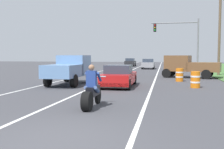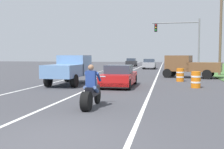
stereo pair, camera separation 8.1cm
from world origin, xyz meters
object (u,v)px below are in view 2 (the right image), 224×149
construction_barrel_mid (180,75)px  distant_car_far_ahead (149,64)px  sports_car_red (119,77)px  traffic_light_mast_near (184,37)px  pickup_truck_right_shoulder_brown (189,65)px  pickup_truck_left_lane_light_blue (70,68)px  construction_barrel_nearest (196,80)px  motorcycle_with_rider (91,92)px  distant_car_further_ahead (131,62)px

construction_barrel_mid → distant_car_far_ahead: (-3.48, 19.31, 0.27)m
sports_car_red → traffic_light_mast_near: bearing=71.2°
traffic_light_mast_near → construction_barrel_mid: (-0.83, -9.82, -3.53)m
pickup_truck_right_shoulder_brown → construction_barrel_mid: size_ratio=5.14×
pickup_truck_right_shoulder_brown → traffic_light_mast_near: bearing=91.3°
pickup_truck_right_shoulder_brown → pickup_truck_left_lane_light_blue: bearing=-139.2°
sports_car_red → construction_barrel_nearest: (4.67, 0.23, -0.13)m
sports_car_red → traffic_light_mast_near: size_ratio=0.72×
motorcycle_with_rider → construction_barrel_mid: size_ratio=2.21×
pickup_truck_left_lane_light_blue → construction_barrel_mid: pickup_truck_left_lane_light_blue is taller
motorcycle_with_rider → construction_barrel_mid: (3.79, 11.24, -0.09)m
sports_car_red → pickup_truck_left_lane_light_blue: bearing=168.9°
distant_car_far_ahead → distant_car_further_ahead: 10.57m
motorcycle_with_rider → construction_barrel_nearest: size_ratio=2.21×
sports_car_red → construction_barrel_nearest: sports_car_red is taller
construction_barrel_nearest → construction_barrel_mid: 4.07m
motorcycle_with_rider → distant_car_far_ahead: motorcycle_with_rider is taller
distant_car_further_ahead → sports_car_red: bearing=-84.1°
traffic_light_mast_near → construction_barrel_nearest: size_ratio=6.00×
motorcycle_with_rider → construction_barrel_mid: 11.86m
sports_car_red → pickup_truck_left_lane_light_blue: pickup_truck_left_lane_light_blue is taller
traffic_light_mast_near → pickup_truck_left_lane_light_blue: bearing=-121.8°
sports_car_red → pickup_truck_left_lane_light_blue: size_ratio=0.90×
sports_car_red → construction_barrel_nearest: size_ratio=4.30×
motorcycle_with_rider → construction_barrel_mid: motorcycle_with_rider is taller
pickup_truck_right_shoulder_brown → construction_barrel_mid: pickup_truck_right_shoulder_brown is taller
pickup_truck_right_shoulder_brown → construction_barrel_nearest: 7.76m
motorcycle_with_rider → pickup_truck_left_lane_light_blue: 8.53m
construction_barrel_nearest → distant_car_far_ahead: size_ratio=0.25×
motorcycle_with_rider → sports_car_red: 7.00m
construction_barrel_mid → distant_car_far_ahead: 19.63m
sports_car_red → construction_barrel_mid: sports_car_red is taller
sports_car_red → construction_barrel_mid: (3.96, 4.23, -0.13)m
traffic_light_mast_near → construction_barrel_mid: size_ratio=6.00×
construction_barrel_nearest → construction_barrel_mid: (-0.71, 4.01, 0.00)m
pickup_truck_left_lane_light_blue → construction_barrel_nearest: 8.21m
sports_car_red → distant_car_further_ahead: (-3.46, 33.36, 0.14)m
traffic_light_mast_near → pickup_truck_right_shoulder_brown: bearing=-88.7°
motorcycle_with_rider → construction_barrel_mid: bearing=71.3°
sports_car_red → construction_barrel_mid: size_ratio=4.30×
pickup_truck_right_shoulder_brown → distant_car_further_ahead: size_ratio=1.29×
pickup_truck_right_shoulder_brown → construction_barrel_mid: (-0.96, -3.72, -0.60)m
distant_car_further_ahead → traffic_light_mast_near: bearing=-66.9°
pickup_truck_left_lane_light_blue → motorcycle_with_rider: bearing=-64.5°
pickup_truck_left_lane_light_blue → distant_car_further_ahead: bearing=89.9°
distant_car_further_ahead → construction_barrel_mid: bearing=-75.7°
sports_car_red → pickup_truck_right_shoulder_brown: bearing=58.3°
pickup_truck_left_lane_light_blue → distant_car_far_ahead: (3.98, 22.86, -0.33)m
motorcycle_with_rider → construction_barrel_nearest: (4.51, 7.23, -0.09)m
pickup_truck_right_shoulder_brown → distant_car_further_ahead: 26.75m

